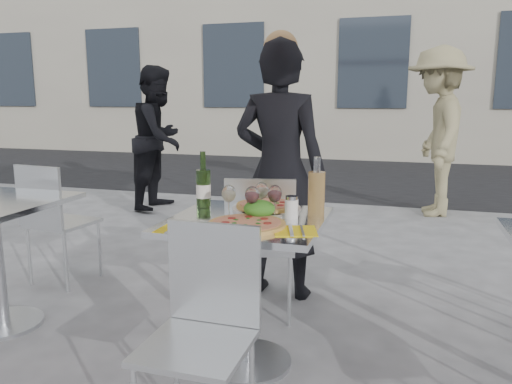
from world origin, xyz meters
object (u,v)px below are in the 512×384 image
(side_chair_lfar, at_px, (52,214))
(chair_near, at_px, (205,317))
(wine_bottle, at_px, (203,186))
(pedestrian_a, at_px, (159,138))
(salad_plate, at_px, (259,210))
(wineglass_white_b, at_px, (262,192))
(wineglass_red_a, at_px, (252,196))
(pizza_far, at_px, (267,207))
(wineglass_red_b, at_px, (275,195))
(carafe, at_px, (316,193))
(main_table, at_px, (247,261))
(pizza_near, at_px, (247,224))
(napkin_right, at_px, (295,231))
(wineglass_white_a, at_px, (229,195))
(pedestrian_b, at_px, (437,132))
(sugar_shaker, at_px, (291,207))
(chair_far, at_px, (261,236))
(napkin_left, at_px, (180,228))
(woman_diner, at_px, (280,171))

(side_chair_lfar, bearing_deg, chair_near, 150.95)
(wine_bottle, bearing_deg, pedestrian_a, 121.05)
(side_chair_lfar, distance_m, salad_plate, 1.81)
(wineglass_white_b, relative_size, wineglass_red_a, 1.00)
(pedestrian_a, bearing_deg, wineglass_white_b, -144.70)
(pizza_far, bearing_deg, wineglass_red_b, -61.77)
(carafe, bearing_deg, salad_plate, -161.10)
(main_table, xyz_separation_m, pizza_near, (0.04, -0.14, 0.22))
(napkin_right, bearing_deg, pizza_far, 106.10)
(side_chair_lfar, bearing_deg, main_table, 165.60)
(pedestrian_a, xyz_separation_m, wineglass_white_b, (2.13, -3.05, 0.02))
(wineglass_white_a, bearing_deg, pedestrian_a, 122.40)
(pedestrian_b, height_order, wine_bottle, pedestrian_b)
(wineglass_white_a, bearing_deg, napkin_right, -24.60)
(chair_near, height_order, salad_plate, chair_near)
(pedestrian_a, height_order, sugar_shaker, pedestrian_a)
(chair_far, relative_size, napkin_left, 4.37)
(chair_near, xyz_separation_m, pedestrian_b, (1.03, 4.28, 0.44))
(main_table, bearing_deg, carafe, 20.17)
(sugar_shaker, relative_size, napkin_left, 0.53)
(chair_far, xyz_separation_m, pedestrian_a, (-2.02, 2.65, 0.32))
(pedestrian_b, height_order, napkin_left, pedestrian_b)
(main_table, relative_size, pedestrian_b, 0.40)
(chair_near, distance_m, sugar_shaker, 0.72)
(pedestrian_b, xyz_separation_m, wineglass_red_a, (-1.01, -3.73, -0.07))
(wineglass_white_b, height_order, wineglass_red_a, same)
(chair_near, bearing_deg, wineglass_red_a, 88.54)
(wine_bottle, distance_m, napkin_left, 0.44)
(woman_diner, bearing_deg, main_table, 97.88)
(chair_near, bearing_deg, napkin_right, 56.52)
(pedestrian_a, bearing_deg, carafe, -141.44)
(salad_plate, relative_size, wineglass_red_b, 1.40)
(chair_far, xyz_separation_m, pedestrian_b, (1.12, 3.22, 0.42))
(carafe, distance_m, wineglass_white_a, 0.42)
(sugar_shaker, bearing_deg, woman_diner, 107.40)
(chair_far, bearing_deg, woman_diner, -102.59)
(wineglass_red_b, height_order, napkin_left, wineglass_red_b)
(pedestrian_a, relative_size, carafe, 5.79)
(salad_plate, height_order, carafe, carafe)
(main_table, relative_size, pizza_far, 2.13)
(wineglass_white_b, bearing_deg, pizza_near, -88.49)
(pizza_far, relative_size, sugar_shaker, 3.29)
(chair_far, height_order, wine_bottle, wine_bottle)
(main_table, bearing_deg, pedestrian_b, 74.41)
(chair_far, bearing_deg, pizza_near, 87.93)
(pedestrian_a, distance_m, pizza_far, 3.65)
(napkin_left, bearing_deg, woman_diner, 82.28)
(pedestrian_a, bearing_deg, chair_near, -150.23)
(pedestrian_b, bearing_deg, wineglass_white_b, -19.73)
(side_chair_lfar, height_order, wine_bottle, wine_bottle)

